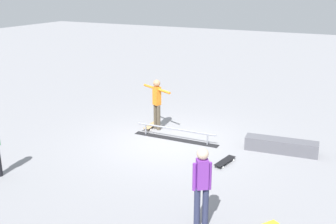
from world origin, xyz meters
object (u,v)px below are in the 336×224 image
object	(u,v)px
grind_rail	(176,135)
skater_main	(157,101)
skate_ledge	(281,146)
skateboard_main	(152,125)
bystander_purple_shirt	(202,183)
loose_skateboard_black	(225,161)

from	to	relation	value
grind_rail	skater_main	distance (m)	1.33
grind_rail	skate_ledge	bearing A→B (deg)	-172.75
skateboard_main	bystander_purple_shirt	distance (m)	5.78
grind_rail	skate_ledge	size ratio (longest dim) A/B	1.38
skater_main	bystander_purple_shirt	xyz separation A→B (m)	(-3.31, 4.41, -0.03)
skate_ledge	bystander_purple_shirt	size ratio (longest dim) A/B	1.21
grind_rail	skate_ledge	xyz separation A→B (m)	(-3.00, -0.46, 0.03)
skate_ledge	skateboard_main	xyz separation A→B (m)	(4.15, -0.17, -0.11)
skater_main	bystander_purple_shirt	size ratio (longest dim) A/B	1.00
bystander_purple_shirt	loose_skateboard_black	distance (m)	3.05
skater_main	skateboard_main	distance (m)	0.90
grind_rail	bystander_purple_shirt	distance (m)	4.60
skater_main	skateboard_main	xyz separation A→B (m)	(0.24, -0.07, -0.86)
skater_main	loose_skateboard_black	world-z (taller)	skater_main
skate_ledge	loose_skateboard_black	xyz separation A→B (m)	(1.12, 1.42, -0.11)
skate_ledge	skater_main	size ratio (longest dim) A/B	1.21
grind_rail	skateboard_main	distance (m)	1.32
skateboard_main	loose_skateboard_black	size ratio (longest dim) A/B	0.98
skate_ledge	grind_rail	bearing A→B (deg)	8.64
bystander_purple_shirt	loose_skateboard_black	bearing A→B (deg)	65.42
skate_ledge	skater_main	distance (m)	3.99
skateboard_main	skater_main	bearing A→B (deg)	-108.04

